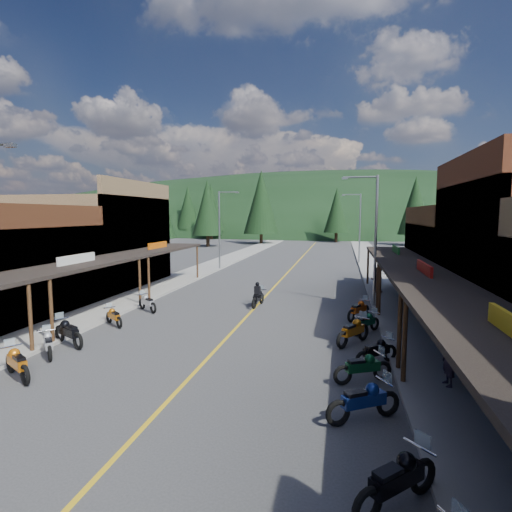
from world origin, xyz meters
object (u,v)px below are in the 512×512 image
Objects in this scene: streetlight_2 at (373,235)px; bike_east_5 at (364,399)px; bike_east_6 at (363,366)px; bike_east_10 at (359,309)px; pine_1 at (211,207)px; pine_2 at (261,202)px; bike_east_8 at (353,330)px; bike_east_9 at (366,322)px; rider_on_bike at (258,296)px; shop_west_3 at (98,242)px; bike_west_6 at (48,343)px; bike_east_4 at (397,478)px; streetlight_1 at (221,226)px; pine_7 at (188,208)px; streetlight_3 at (359,225)px; pine_5 at (489,203)px; pine_8 at (161,212)px; bike_west_8 at (114,316)px; pine_9 at (479,209)px; pine_10 at (207,208)px; pine_4 at (415,206)px; bike_east_7 at (377,350)px; pine_0 at (129,210)px; pedestrian_east_a at (449,359)px; pedestrian_east_b at (377,280)px; bike_west_9 at (147,302)px; bike_west_7 at (68,331)px; pine_3 at (337,210)px; shop_east_3 at (477,263)px; pine_11 at (463,202)px.

bike_east_5 is (-1.17, -14.09, -3.82)m from streetlight_2.
bike_east_5 is 1.09× the size of bike_east_6.
bike_east_10 reaches higher than bike_east_6.
pine_2 reaches higher than pine_1.
streetlight_2 is 3.46× the size of bike_east_8.
rider_on_bike reaches higher than bike_east_9.
shop_west_3 is 5.56× the size of bike_west_6.
rider_on_bike is (-6.12, 16.12, -0.01)m from bike_east_4.
streetlight_1 is 17.21m from rider_on_bike.
pine_7 is at bearing 121.31° from rider_on_bike.
pine_5 is at bearing 57.22° from streetlight_3.
bike_west_8 is at bearing -67.95° from pine_8.
pine_9 is (37.78, 33.70, 2.86)m from shop_west_3.
bike_east_9 is (12.66, 5.94, 0.01)m from bike_west_6.
pine_2 is at bearing 108.73° from streetlight_2.
pine_7 reaches higher than bike_east_6.
pine_10 is (6.00, -20.00, -0.45)m from pine_1.
pine_4 is 6.16× the size of bike_east_7.
pine_8 reaches higher than streetlight_2.
pine_0 is 81.69m from pedestrian_east_a.
streetlight_3 is 0.74× the size of pine_9.
pedestrian_east_b is at bearing 5.23° from bike_west_6.
pine_7 is 5.41× the size of bike_east_8.
bike_east_10 is at bearing -50.21° from bike_west_9.
pine_7 is 80.94m from bike_east_10.
pine_9 is at bearing 6.20° from pine_8.
bike_west_7 is 1.25× the size of bike_west_8.
streetlight_3 reaches higher than bike_west_9.
pine_2 is 7.15× the size of bike_west_6.
bike_east_9 is at bearing 144.78° from bike_east_5.
pine_3 reaches higher than bike_west_9.
bike_west_8 is 11.90m from bike_east_8.
pine_2 is at bearing 167.97° from bike_east_6.
shop_east_3 is 0.94× the size of pine_10.
pine_11 is 5.79× the size of rider_on_bike.
pine_1 reaches higher than pine_11.
bike_west_7 is (-10.40, -68.22, -5.82)m from pine_3.
pine_8 reaches higher than pedestrian_east_b.
streetlight_3 is 0.64× the size of pine_1.
shop_east_3 is 7.80m from streetlight_2.
pine_11 reaches higher than pine_8.
pine_8 reaches higher than bike_east_8.
streetlight_2 is 0.73× the size of pine_3.
pine_5 is 6.99× the size of bike_west_9.
pine_5 is (44.00, 14.00, 0.00)m from pine_2.
pedestrian_east_b is at bearing -87.85° from streetlight_3.
pine_0 is 28.43m from pine_8.
shop_west_3 is 5.14× the size of bike_east_10.
bike_east_10 is (-17.92, -40.11, -5.78)m from pine_9.
pine_8 is 47.37m from bike_east_9.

